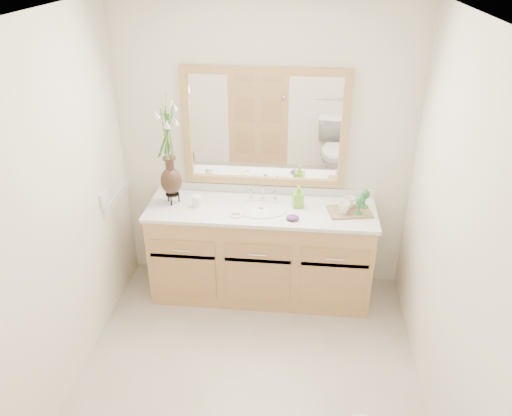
# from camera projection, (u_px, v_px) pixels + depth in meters

# --- Properties ---
(floor) EXTENTS (2.60, 2.60, 0.00)m
(floor) POSITION_uv_depth(u_px,v_px,m) (247.00, 380.00, 3.51)
(floor) COLOR #BBAFA0
(floor) RESTS_ON ground
(ceiling) EXTENTS (2.40, 2.60, 0.02)m
(ceiling) POSITION_uv_depth(u_px,v_px,m) (243.00, 18.00, 2.37)
(ceiling) COLOR white
(ceiling) RESTS_ON wall_back
(wall_back) EXTENTS (2.40, 0.02, 2.40)m
(wall_back) POSITION_uv_depth(u_px,v_px,m) (265.00, 152.00, 4.07)
(wall_back) COLOR white
(wall_back) RESTS_ON floor
(wall_left) EXTENTS (0.02, 2.60, 2.40)m
(wall_left) POSITION_uv_depth(u_px,v_px,m) (51.00, 224.00, 3.04)
(wall_left) COLOR white
(wall_left) RESTS_ON floor
(wall_right) EXTENTS (0.02, 2.60, 2.40)m
(wall_right) POSITION_uv_depth(u_px,v_px,m) (455.00, 245.00, 2.83)
(wall_right) COLOR white
(wall_right) RESTS_ON floor
(vanity) EXTENTS (1.80, 0.55, 0.80)m
(vanity) POSITION_uv_depth(u_px,v_px,m) (261.00, 253.00, 4.20)
(vanity) COLOR tan
(vanity) RESTS_ON floor
(counter) EXTENTS (1.84, 0.57, 0.03)m
(counter) POSITION_uv_depth(u_px,v_px,m) (261.00, 210.00, 4.01)
(counter) COLOR white
(counter) RESTS_ON vanity
(sink) EXTENTS (0.38, 0.34, 0.23)m
(sink) POSITION_uv_depth(u_px,v_px,m) (261.00, 215.00, 4.01)
(sink) COLOR white
(sink) RESTS_ON counter
(mirror) EXTENTS (1.32, 0.04, 0.97)m
(mirror) POSITION_uv_depth(u_px,v_px,m) (264.00, 129.00, 3.96)
(mirror) COLOR white
(mirror) RESTS_ON wall_back
(switch_plate) EXTENTS (0.02, 0.12, 0.12)m
(switch_plate) POSITION_uv_depth(u_px,v_px,m) (104.00, 199.00, 3.82)
(switch_plate) COLOR white
(switch_plate) RESTS_ON wall_left
(flower_vase) EXTENTS (0.20, 0.20, 0.83)m
(flower_vase) POSITION_uv_depth(u_px,v_px,m) (167.00, 138.00, 3.82)
(flower_vase) COLOR black
(flower_vase) RESTS_ON counter
(tumbler) EXTENTS (0.07, 0.07, 0.09)m
(tumbler) POSITION_uv_depth(u_px,v_px,m) (197.00, 201.00, 4.01)
(tumbler) COLOR white
(tumbler) RESTS_ON counter
(soap_dish) EXTENTS (0.11, 0.11, 0.04)m
(soap_dish) POSITION_uv_depth(u_px,v_px,m) (236.00, 214.00, 3.89)
(soap_dish) COLOR white
(soap_dish) RESTS_ON counter
(soap_bottle) EXTENTS (0.09, 0.09, 0.16)m
(soap_bottle) POSITION_uv_depth(u_px,v_px,m) (298.00, 197.00, 3.99)
(soap_bottle) COLOR #71C82F
(soap_bottle) RESTS_ON counter
(purple_dish) EXTENTS (0.13, 0.11, 0.04)m
(purple_dish) POSITION_uv_depth(u_px,v_px,m) (293.00, 218.00, 3.82)
(purple_dish) COLOR #552369
(purple_dish) RESTS_ON counter
(tray) EXTENTS (0.37, 0.28, 0.02)m
(tray) POSITION_uv_depth(u_px,v_px,m) (349.00, 212.00, 3.93)
(tray) COLOR brown
(tray) RESTS_ON counter
(mug_left) EXTENTS (0.10, 0.09, 0.10)m
(mug_left) POSITION_uv_depth(u_px,v_px,m) (344.00, 207.00, 3.87)
(mug_left) COLOR white
(mug_left) RESTS_ON tray
(mug_right) EXTENTS (0.11, 0.10, 0.10)m
(mug_right) POSITION_uv_depth(u_px,v_px,m) (349.00, 202.00, 3.95)
(mug_right) COLOR white
(mug_right) RESTS_ON tray
(goblet_front) EXTENTS (0.07, 0.07, 0.15)m
(goblet_front) POSITION_uv_depth(u_px,v_px,m) (360.00, 202.00, 3.84)
(goblet_front) COLOR #257136
(goblet_front) RESTS_ON tray
(goblet_back) EXTENTS (0.07, 0.07, 0.15)m
(goblet_back) POSITION_uv_depth(u_px,v_px,m) (365.00, 195.00, 3.93)
(goblet_back) COLOR #257136
(goblet_back) RESTS_ON tray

